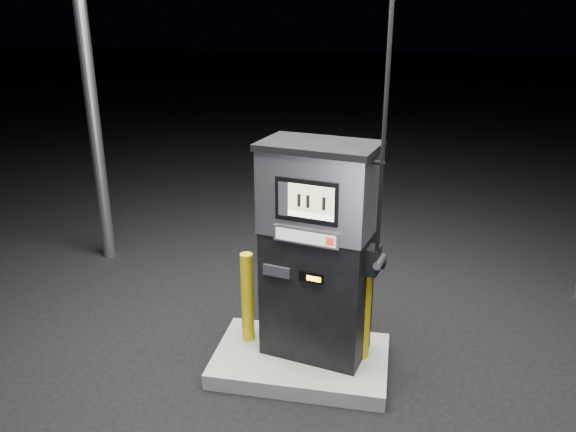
# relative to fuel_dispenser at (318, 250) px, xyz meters

# --- Properties ---
(ground) EXTENTS (80.00, 80.00, 0.00)m
(ground) POSITION_rel_fuel_dispenser_xyz_m (-0.12, -0.10, -1.17)
(ground) COLOR black
(ground) RESTS_ON ground
(pump_island) EXTENTS (1.60, 1.00, 0.15)m
(pump_island) POSITION_rel_fuel_dispenser_xyz_m (-0.12, -0.10, -1.10)
(pump_island) COLOR slate
(pump_island) RESTS_ON ground
(fuel_dispenser) EXTENTS (1.15, 0.78, 4.13)m
(fuel_dispenser) POSITION_rel_fuel_dispenser_xyz_m (0.00, 0.00, 0.00)
(fuel_dispenser) COLOR black
(fuel_dispenser) RESTS_ON pump_island
(bollard_left) EXTENTS (0.12, 0.12, 0.90)m
(bollard_left) POSITION_rel_fuel_dispenser_xyz_m (-0.67, 0.07, -0.57)
(bollard_left) COLOR gold
(bollard_left) RESTS_ON pump_island
(bollard_right) EXTENTS (0.17, 0.17, 1.02)m
(bollard_right) POSITION_rel_fuel_dispenser_xyz_m (0.43, -0.02, -0.51)
(bollard_right) COLOR gold
(bollard_right) RESTS_ON pump_island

